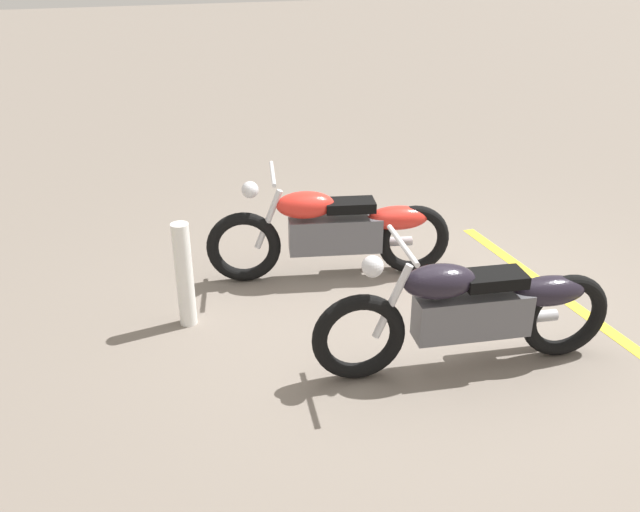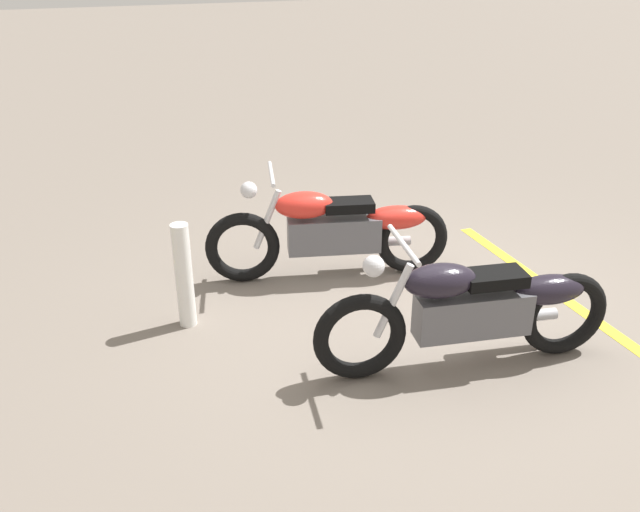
{
  "view_description": "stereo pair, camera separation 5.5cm",
  "coord_description": "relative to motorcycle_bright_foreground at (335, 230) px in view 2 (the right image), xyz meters",
  "views": [
    {
      "loc": [
        2.53,
        4.29,
        2.84
      ],
      "look_at": [
        0.95,
        0.0,
        0.65
      ],
      "focal_mm": 37.22,
      "sensor_mm": 36.0,
      "label": 1
    },
    {
      "loc": [
        2.59,
        4.27,
        2.84
      ],
      "look_at": [
        0.95,
        0.0,
        0.65
      ],
      "focal_mm": 37.22,
      "sensor_mm": 36.0,
      "label": 2
    }
  ],
  "objects": [
    {
      "name": "ground_plane",
      "position": [
        -0.49,
        0.83,
        -0.46
      ],
      "size": [
        60.0,
        60.0,
        0.0
      ],
      "primitive_type": "plane",
      "color": "slate"
    },
    {
      "name": "motorcycle_bright_foreground",
      "position": [
        0.0,
        0.0,
        0.0
      ],
      "size": [
        2.19,
        0.76,
        1.04
      ],
      "rotation": [
        0.0,
        0.0,
        -0.25
      ],
      "color": "black",
      "rests_on": "ground"
    },
    {
      "name": "motorcycle_dark_foreground",
      "position": [
        -0.39,
        1.67,
        0.0
      ],
      "size": [
        2.22,
        0.66,
        1.04
      ],
      "rotation": [
        0.0,
        0.0,
        -0.17
      ],
      "color": "black",
      "rests_on": "ground"
    },
    {
      "name": "bollard_post",
      "position": [
        1.44,
        0.37,
        -0.02
      ],
      "size": [
        0.14,
        0.14,
        0.88
      ],
      "primitive_type": "cylinder",
      "color": "white",
      "rests_on": "ground"
    },
    {
      "name": "parking_stripe_near",
      "position": [
        -1.71,
        1.09,
        -0.46
      ],
      "size": [
        0.17,
        3.2,
        0.01
      ],
      "primitive_type": "cube",
      "rotation": [
        0.0,
        0.0,
        1.55
      ],
      "color": "yellow",
      "rests_on": "ground"
    }
  ]
}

